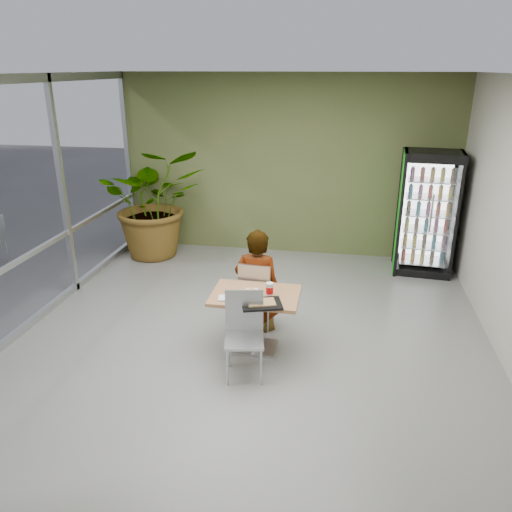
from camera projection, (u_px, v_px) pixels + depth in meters
The scene contains 13 objects.
ground at pixel (250, 345), 6.27m from camera, with size 7.00×7.00×0.00m, color slate.
room_envelope at pixel (249, 223), 5.70m from camera, with size 6.00×7.00×3.20m, color beige, non-canonical shape.
storefront_frame at pixel (12, 211), 6.19m from camera, with size 0.10×7.00×3.20m, color #B3B5B8, non-canonical shape.
dining_table at pixel (255, 310), 6.00m from camera, with size 1.04×0.73×0.75m.
chair_far at pixel (256, 290), 6.48m from camera, with size 0.45×0.45×0.95m.
chair_near at pixel (244, 327), 5.55m from camera, with size 0.50×0.50×0.97m.
seated_woman at pixel (257, 290), 6.53m from camera, with size 0.62×0.40×1.67m, color black.
pizza_plate at pixel (252, 291), 5.94m from camera, with size 0.32×0.24×0.03m.
soda_cup at pixel (270, 289), 5.85m from camera, with size 0.09×0.09×0.16m.
napkin_stack at pixel (225, 298), 5.79m from camera, with size 0.15×0.15×0.02m, color silver.
cafeteria_tray at pixel (261, 304), 5.64m from camera, with size 0.45×0.33×0.03m, color black.
beverage_fridge at pixel (427, 213), 8.20m from camera, with size 0.98×0.79×2.03m.
potted_plant at pixel (154, 202), 8.95m from camera, with size 1.79×1.55×1.99m, color #386528.
Camera 1 is at (1.04, -5.36, 3.28)m, focal length 35.00 mm.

